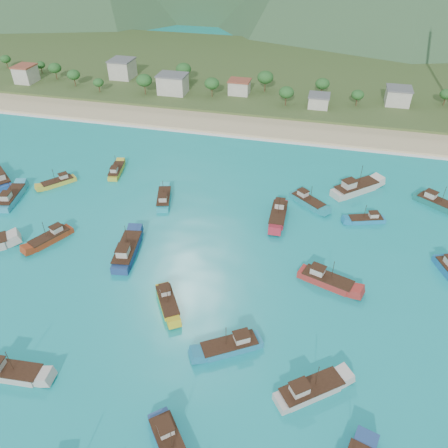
% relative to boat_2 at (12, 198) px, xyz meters
% --- Properties ---
extents(ground, '(600.00, 600.00, 0.00)m').
position_rel_boat_2_xyz_m(ground, '(49.30, -19.12, -0.82)').
color(ground, '#0D7F90').
rests_on(ground, ground).
extents(beach, '(400.00, 18.00, 1.20)m').
position_rel_boat_2_xyz_m(beach, '(49.30, 59.88, -0.82)').
color(beach, beige).
rests_on(beach, ground).
extents(land, '(400.00, 110.00, 2.40)m').
position_rel_boat_2_xyz_m(land, '(49.30, 120.88, -0.82)').
color(land, '#385123').
rests_on(land, ground).
extents(surf_line, '(400.00, 2.50, 0.08)m').
position_rel_boat_2_xyz_m(surf_line, '(49.30, 50.38, -0.82)').
color(surf_line, white).
rests_on(surf_line, ground).
extents(village, '(221.90, 26.88, 7.04)m').
position_rel_boat_2_xyz_m(village, '(62.54, 83.54, 3.85)').
color(village, beige).
rests_on(village, ground).
extents(vegetation, '(276.83, 26.06, 9.33)m').
position_rel_boat_2_xyz_m(vegetation, '(49.22, 84.31, 4.45)').
color(vegetation, '#235623').
rests_on(vegetation, ground).
extents(boat_2, '(5.73, 11.79, 6.70)m').
position_rel_boat_2_xyz_m(boat_2, '(0.00, 0.00, 0.00)').
color(boat_2, teal).
rests_on(boat_2, ground).
extents(boat_3, '(7.79, 8.65, 5.33)m').
position_rel_boat_2_xyz_m(boat_3, '(7.22, 9.90, -0.25)').
color(boat_3, gold).
rests_on(boat_3, ground).
extents(boat_4, '(3.61, 11.58, 6.81)m').
position_rel_boat_2_xyz_m(boat_4, '(66.64, 8.38, 0.02)').
color(boat_4, maroon).
rests_on(boat_4, ground).
extents(boat_5, '(10.60, 8.18, 6.23)m').
position_rel_boat_2_xyz_m(boat_5, '(64.23, -31.66, -0.09)').
color(boat_5, teal).
rests_on(boat_5, ground).
extents(boat_6, '(7.40, 9.47, 5.58)m').
position_rel_boat_2_xyz_m(boat_6, '(50.48, -24.51, -0.20)').
color(boat_6, gold).
rests_on(boat_6, ground).
extents(boat_7, '(11.50, 6.58, 6.52)m').
position_rel_boat_2_xyz_m(boat_7, '(79.01, -11.71, -0.03)').
color(boat_7, '#A02A25').
rests_on(boat_7, ground).
extents(boat_11, '(9.01, 5.13, 5.11)m').
position_rel_boat_2_xyz_m(boat_11, '(87.02, 11.78, -0.29)').
color(boat_11, '#1878A8').
rests_on(boat_11, ground).
extents(boat_13, '(10.87, 8.86, 6.47)m').
position_rel_boat_2_xyz_m(boat_13, '(104.20, 22.75, -0.04)').
color(boat_13, '#13635D').
rests_on(boat_13, ground).
extents(boat_14, '(7.11, 10.25, 5.90)m').
position_rel_boat_2_xyz_m(boat_14, '(18.60, -12.40, -0.15)').
color(boat_14, '#923517').
rests_on(boat_14, ground).
extents(boat_18, '(9.29, 10.14, 6.29)m').
position_rel_boat_2_xyz_m(boat_18, '(60.07, -49.90, -0.07)').
color(boat_18, navy).
rests_on(boat_18, ground).
extents(boat_19, '(4.50, 9.62, 5.47)m').
position_rel_boat_2_xyz_m(boat_19, '(19.72, 19.23, -0.22)').
color(boat_19, gold).
rests_on(boat_19, ground).
extents(boat_20, '(5.65, 12.99, 7.42)m').
position_rel_boat_2_xyz_m(boat_20, '(37.23, -12.87, 0.13)').
color(boat_20, navy).
rests_on(boat_20, ground).
extents(boat_21, '(12.63, 12.02, 7.96)m').
position_rel_boat_2_xyz_m(boat_21, '(84.44, 24.78, 0.23)').
color(boat_21, beige).
rests_on(boat_21, ground).
extents(boat_22, '(10.85, 9.37, 6.58)m').
position_rel_boat_2_xyz_m(boat_22, '(77.86, -36.82, -0.02)').
color(boat_22, '#B9B2A9').
rests_on(boat_22, ground).
extents(boat_24, '(11.84, 10.65, 7.29)m').
position_rel_boat_2_xyz_m(boat_24, '(-8.84, 7.34, 0.11)').
color(boat_24, '#1E4A97').
rests_on(boat_24, ground).
extents(boat_27, '(9.75, 8.65, 5.97)m').
position_rel_boat_2_xyz_m(boat_27, '(72.96, 16.17, -0.13)').
color(boat_27, teal).
rests_on(boat_27, ground).
extents(boat_31, '(5.71, 10.59, 6.00)m').
position_rel_boat_2_xyz_m(boat_31, '(37.63, 8.68, -0.13)').
color(boat_31, teal).
rests_on(boat_31, ground).
extents(boat_32, '(11.14, 4.09, 6.45)m').
position_rel_boat_2_xyz_m(boat_32, '(31.41, -44.88, -0.04)').
color(boat_32, '#B7B0A7').
rests_on(boat_32, ground).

